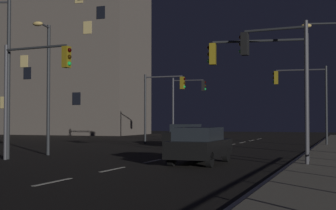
% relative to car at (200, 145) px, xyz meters
% --- Properties ---
extents(ground_plane, '(112.00, 112.00, 0.00)m').
position_rel_car_xyz_m(ground_plane, '(-2.42, 1.08, -0.82)').
color(ground_plane, black).
rests_on(ground_plane, ground).
extents(sidewalk_right, '(2.84, 77.00, 0.14)m').
position_rel_car_xyz_m(sidewalk_right, '(5.30, 1.08, -0.75)').
color(sidewalk_right, gray).
rests_on(sidewalk_right, ground).
extents(lane_markings_center, '(0.14, 50.00, 0.01)m').
position_rel_car_xyz_m(lane_markings_center, '(-2.42, 4.58, -0.82)').
color(lane_markings_center, silver).
rests_on(lane_markings_center, ground).
extents(lane_edge_line, '(0.14, 53.00, 0.01)m').
position_rel_car_xyz_m(lane_edge_line, '(3.63, 6.08, -0.82)').
color(lane_edge_line, silver).
rests_on(lane_edge_line, ground).
extents(car, '(1.85, 4.41, 1.57)m').
position_rel_car_xyz_m(car, '(0.00, 0.00, 0.00)').
color(car, black).
rests_on(car, ground).
extents(car_oncoming, '(1.93, 4.44, 1.57)m').
position_rel_car_xyz_m(car_oncoming, '(-5.31, 14.00, 0.00)').
color(car_oncoming, black).
rests_on(car_oncoming, ground).
extents(traffic_light_near_right, '(4.33, 0.84, 5.45)m').
position_rel_car_xyz_m(traffic_light_near_right, '(2.50, 1.20, 3.18)').
color(traffic_light_near_right, '#4C4C51').
rests_on(traffic_light_near_right, sidewalk_right).
extents(traffic_light_mid_right, '(3.47, 0.35, 5.50)m').
position_rel_car_xyz_m(traffic_light_mid_right, '(-7.76, 15.65, 3.02)').
color(traffic_light_mid_right, '#2D3033').
rests_on(traffic_light_mid_right, ground).
extents(traffic_light_near_left, '(3.78, 0.60, 5.57)m').
position_rel_car_xyz_m(traffic_light_near_left, '(2.90, 16.11, 3.23)').
color(traffic_light_near_left, '#2D3033').
rests_on(traffic_light_near_left, sidewalk_right).
extents(traffic_light_far_center, '(3.84, 0.58, 5.46)m').
position_rel_car_xyz_m(traffic_light_far_center, '(-7.64, -1.23, 3.02)').
color(traffic_light_far_center, '#4C4C51').
rests_on(traffic_light_far_center, ground).
extents(traffic_light_far_right, '(2.84, 0.50, 5.71)m').
position_rel_car_xyz_m(traffic_light_far_right, '(3.32, 0.01, 3.26)').
color(traffic_light_far_right, '#4C4C51').
rests_on(traffic_light_far_right, sidewalk_right).
extents(traffic_light_far_left, '(3.15, 0.52, 5.74)m').
position_rel_car_xyz_m(traffic_light_far_left, '(-7.96, 22.44, 3.16)').
color(traffic_light_far_left, '#4C4C51').
rests_on(traffic_light_far_left, ground).
extents(street_lamp_corner, '(2.02, 0.65, 7.05)m').
position_rel_car_xyz_m(street_lamp_corner, '(5.21, 7.28, 3.58)').
color(street_lamp_corner, '#4C4C51').
rests_on(street_lamp_corner, sidewalk_right).
extents(street_lamp_mid_block, '(2.42, 0.99, 7.73)m').
position_rel_car_xyz_m(street_lamp_mid_block, '(-9.74, -0.91, 3.84)').
color(street_lamp_mid_block, '#2D3033').
rests_on(street_lamp_mid_block, ground).
extents(street_lamp_across_street, '(0.77, 1.85, 7.01)m').
position_rel_car_xyz_m(street_lamp_across_street, '(-9.06, 1.94, 3.41)').
color(street_lamp_across_street, '#2D3033').
rests_on(street_lamp_across_street, ground).
extents(building_distant, '(22.19, 9.84, 26.41)m').
position_rel_car_xyz_m(building_distant, '(-30.12, 36.04, 12.39)').
color(building_distant, '#6B6056').
rests_on(building_distant, ground).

